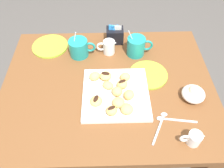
# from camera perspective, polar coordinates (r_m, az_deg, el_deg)

# --- Properties ---
(ground_plane) EXTENTS (8.00, 8.00, 0.00)m
(ground_plane) POSITION_cam_1_polar(r_m,az_deg,el_deg) (1.68, -0.49, -16.35)
(ground_plane) COLOR #514C47
(dining_table) EXTENTS (0.98, 0.77, 0.73)m
(dining_table) POSITION_cam_1_polar(r_m,az_deg,el_deg) (1.16, -0.68, -4.38)
(dining_table) COLOR brown
(dining_table) RESTS_ON ground_plane
(pastry_plate_square) EXTENTS (0.29, 0.29, 0.02)m
(pastry_plate_square) POSITION_cam_1_polar(r_m,az_deg,el_deg) (1.00, 1.21, -2.49)
(pastry_plate_square) COLOR white
(pastry_plate_square) RESTS_ON dining_table
(coffee_mug_teal_left) EXTENTS (0.13, 0.10, 0.14)m
(coffee_mug_teal_left) POSITION_cam_1_polar(r_m,az_deg,el_deg) (1.17, -8.11, 9.14)
(coffee_mug_teal_left) COLOR teal
(coffee_mug_teal_left) RESTS_ON dining_table
(coffee_mug_teal_right) EXTENTS (0.13, 0.09, 0.15)m
(coffee_mug_teal_right) POSITION_cam_1_polar(r_m,az_deg,el_deg) (1.17, 6.42, 9.58)
(coffee_mug_teal_right) COLOR teal
(coffee_mug_teal_right) RESTS_ON dining_table
(cream_pitcher_white) EXTENTS (0.10, 0.06, 0.07)m
(cream_pitcher_white) POSITION_cam_1_polar(r_m,az_deg,el_deg) (1.18, -0.64, 9.46)
(cream_pitcher_white) COLOR white
(cream_pitcher_white) RESTS_ON dining_table
(sugar_caddy) EXTENTS (0.09, 0.07, 0.11)m
(sugar_caddy) POSITION_cam_1_polar(r_m,az_deg,el_deg) (1.25, 0.93, 12.25)
(sugar_caddy) COLOR black
(sugar_caddy) RESTS_ON dining_table
(ice_cream_bowl) EXTENTS (0.10, 0.10, 0.07)m
(ice_cream_bowl) POSITION_cam_1_polar(r_m,az_deg,el_deg) (1.04, 20.16, -2.21)
(ice_cream_bowl) COLOR white
(ice_cream_bowl) RESTS_ON dining_table
(chocolate_sauce_pitcher) EXTENTS (0.09, 0.05, 0.06)m
(chocolate_sauce_pitcher) POSITION_cam_1_polar(r_m,az_deg,el_deg) (0.92, 20.32, -12.70)
(chocolate_sauce_pitcher) COLOR white
(chocolate_sauce_pitcher) RESTS_ON dining_table
(saucer_lime_left) EXTENTS (0.18, 0.18, 0.01)m
(saucer_lime_left) POSITION_cam_1_polar(r_m,az_deg,el_deg) (1.10, 9.38, 2.36)
(saucer_lime_left) COLOR #9EC633
(saucer_lime_left) RESTS_ON dining_table
(saucer_lime_right) EXTENTS (0.19, 0.19, 0.01)m
(saucer_lime_right) POSITION_cam_1_polar(r_m,az_deg,el_deg) (1.28, -15.17, 9.23)
(saucer_lime_right) COLOR #9EC633
(saucer_lime_right) RESTS_ON dining_table
(loose_spoon_near_saucer) EXTENTS (0.16, 0.04, 0.01)m
(loose_spoon_near_saucer) POSITION_cam_1_polar(r_m,az_deg,el_deg) (0.97, 15.15, -8.67)
(loose_spoon_near_saucer) COLOR silver
(loose_spoon_near_saucer) RESTS_ON dining_table
(loose_spoon_by_plate) EXTENTS (0.08, 0.15, 0.01)m
(loose_spoon_by_plate) POSITION_cam_1_polar(r_m,az_deg,el_deg) (0.94, 12.46, -9.75)
(loose_spoon_by_plate) COLOR silver
(loose_spoon_by_plate) RESTS_ON dining_table
(beignet_0) EXTENTS (0.06, 0.06, 0.04)m
(beignet_0) POSITION_cam_1_polar(r_m,az_deg,el_deg) (0.98, 1.59, -1.90)
(beignet_0) COLOR #E5B260
(beignet_0) RESTS_ON pastry_plate_square
(beignet_1) EXTENTS (0.06, 0.05, 0.04)m
(beignet_1) POSITION_cam_1_polar(r_m,az_deg,el_deg) (1.03, 3.61, 1.83)
(beignet_1) COLOR #E5B260
(beignet_1) RESTS_ON pastry_plate_square
(beignet_2) EXTENTS (0.06, 0.06, 0.03)m
(beignet_2) POSITION_cam_1_polar(r_m,az_deg,el_deg) (0.94, 1.92, -4.68)
(beignet_2) COLOR #E5B260
(beignet_2) RESTS_ON pastry_plate_square
(beignet_3) EXTENTS (0.07, 0.07, 0.03)m
(beignet_3) POSITION_cam_1_polar(r_m,az_deg,el_deg) (0.95, -3.75, -4.28)
(beignet_3) COLOR #E5B260
(beignet_3) RESTS_ON pastry_plate_square
(chocolate_drizzle_3) EXTENTS (0.03, 0.04, 0.00)m
(chocolate_drizzle_3) POSITION_cam_1_polar(r_m,az_deg,el_deg) (0.94, -3.80, -3.67)
(chocolate_drizzle_3) COLOR black
(chocolate_drizzle_3) RESTS_ON beignet_3
(beignet_4) EXTENTS (0.07, 0.06, 0.04)m
(beignet_4) POSITION_cam_1_polar(r_m,az_deg,el_deg) (1.04, -4.15, 2.00)
(beignet_4) COLOR #E5B260
(beignet_4) RESTS_ON pastry_plate_square
(beignet_5) EXTENTS (0.05, 0.05, 0.04)m
(beignet_5) POSITION_cam_1_polar(r_m,az_deg,el_deg) (0.92, 0.17, -6.77)
(beignet_5) COLOR #E5B260
(beignet_5) RESTS_ON pastry_plate_square
(chocolate_drizzle_5) EXTENTS (0.04, 0.03, 0.00)m
(chocolate_drizzle_5) POSITION_cam_1_polar(r_m,az_deg,el_deg) (0.90, 0.18, -6.05)
(chocolate_drizzle_5) COLOR black
(chocolate_drizzle_5) RESTS_ON beignet_5
(beignet_6) EXTENTS (0.06, 0.06, 0.03)m
(beignet_6) POSITION_cam_1_polar(r_m,az_deg,el_deg) (0.93, 4.09, -6.33)
(beignet_6) COLOR #E5B260
(beignet_6) RESTS_ON pastry_plate_square
(beignet_7) EXTENTS (0.07, 0.06, 0.03)m
(beignet_7) POSITION_cam_1_polar(r_m,az_deg,el_deg) (1.00, -1.00, -0.31)
(beignet_7) COLOR #E5B260
(beignet_7) RESTS_ON pastry_plate_square
(beignet_8) EXTENTS (0.06, 0.07, 0.04)m
(beignet_8) POSITION_cam_1_polar(r_m,az_deg,el_deg) (0.97, 4.60, -2.73)
(beignet_8) COLOR #E5B260
(beignet_8) RESTS_ON pastry_plate_square
(beignet_9) EXTENTS (0.06, 0.06, 0.04)m
(beignet_9) POSITION_cam_1_polar(r_m,az_deg,el_deg) (1.00, 2.85, -0.07)
(beignet_9) COLOR #E5B260
(beignet_9) RESTS_ON pastry_plate_square
(chocolate_drizzle_9) EXTENTS (0.04, 0.03, 0.00)m
(chocolate_drizzle_9) POSITION_cam_1_polar(r_m,az_deg,el_deg) (0.99, 2.89, 0.72)
(chocolate_drizzle_9) COLOR black
(chocolate_drizzle_9) RESTS_ON beignet_9
(beignet_10) EXTENTS (0.08, 0.08, 0.03)m
(beignet_10) POSITION_cam_1_polar(r_m,az_deg,el_deg) (1.04, -1.35, 2.06)
(beignet_10) COLOR #E5B260
(beignet_10) RESTS_ON pastry_plate_square
(chocolate_drizzle_10) EXTENTS (0.04, 0.03, 0.00)m
(chocolate_drizzle_10) POSITION_cam_1_polar(r_m,az_deg,el_deg) (1.03, -1.37, 2.70)
(chocolate_drizzle_10) COLOR black
(chocolate_drizzle_10) RESTS_ON beignet_10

